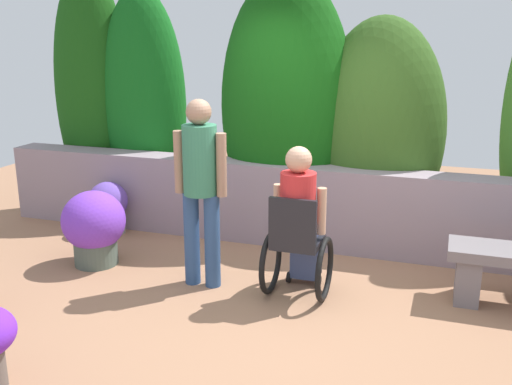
{
  "coord_description": "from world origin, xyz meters",
  "views": [
    {
      "loc": [
        1.26,
        -4.34,
        2.22
      ],
      "look_at": [
        -0.36,
        0.39,
        0.85
      ],
      "focal_mm": 40.97,
      "sensor_mm": 36.0,
      "label": 1
    }
  ],
  "objects_px": {
    "flower_pot_small_foreground": "(108,207)",
    "person_standing_companion": "(200,181)",
    "flower_pot_purple_near": "(94,227)",
    "person_in_wheelchair": "(299,227)"
  },
  "relations": [
    {
      "from": "flower_pot_small_foreground",
      "to": "flower_pot_purple_near",
      "type": "bearing_deg",
      "value": -65.41
    },
    {
      "from": "flower_pot_small_foreground",
      "to": "person_standing_companion",
      "type": "bearing_deg",
      "value": -31.09
    },
    {
      "from": "flower_pot_purple_near",
      "to": "flower_pot_small_foreground",
      "type": "distance_m",
      "value": 0.95
    },
    {
      "from": "person_standing_companion",
      "to": "flower_pot_small_foreground",
      "type": "relative_size",
      "value": 2.82
    },
    {
      "from": "person_in_wheelchair",
      "to": "person_standing_companion",
      "type": "height_order",
      "value": "person_standing_companion"
    },
    {
      "from": "person_in_wheelchair",
      "to": "person_standing_companion",
      "type": "relative_size",
      "value": 0.79
    },
    {
      "from": "flower_pot_purple_near",
      "to": "flower_pot_small_foreground",
      "type": "height_order",
      "value": "flower_pot_purple_near"
    },
    {
      "from": "person_in_wheelchair",
      "to": "flower_pot_small_foreground",
      "type": "bearing_deg",
      "value": 160.23
    },
    {
      "from": "person_in_wheelchair",
      "to": "person_standing_companion",
      "type": "bearing_deg",
      "value": -175.14
    },
    {
      "from": "person_standing_companion",
      "to": "person_in_wheelchair",
      "type": "bearing_deg",
      "value": 4.26
    }
  ]
}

